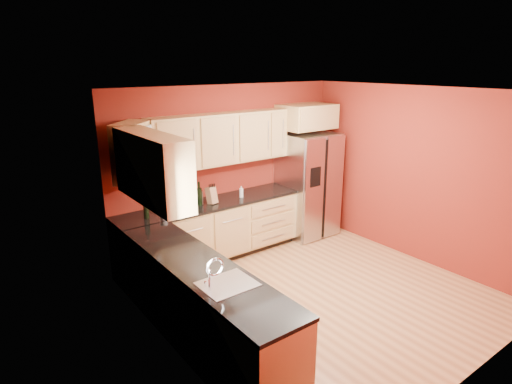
# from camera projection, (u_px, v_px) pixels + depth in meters

# --- Properties ---
(floor) EXTENTS (4.00, 4.00, 0.00)m
(floor) POSITION_uv_depth(u_px,v_px,m) (316.00, 294.00, 5.61)
(floor) COLOR #AA6D42
(floor) RESTS_ON ground
(ceiling) EXTENTS (4.00, 4.00, 0.00)m
(ceiling) POSITION_uv_depth(u_px,v_px,m) (325.00, 91.00, 4.86)
(ceiling) COLOR silver
(ceiling) RESTS_ON wall_back
(wall_back) EXTENTS (4.00, 0.04, 2.60)m
(wall_back) POSITION_uv_depth(u_px,v_px,m) (230.00, 169.00, 6.77)
(wall_back) COLOR maroon
(wall_back) RESTS_ON floor
(wall_front) EXTENTS (4.00, 0.04, 2.60)m
(wall_front) POSITION_uv_depth(u_px,v_px,m) (485.00, 256.00, 3.71)
(wall_front) COLOR maroon
(wall_front) RESTS_ON floor
(wall_left) EXTENTS (0.04, 4.00, 2.60)m
(wall_left) POSITION_uv_depth(u_px,v_px,m) (171.00, 238.00, 4.09)
(wall_left) COLOR maroon
(wall_left) RESTS_ON floor
(wall_right) EXTENTS (0.04, 4.00, 2.60)m
(wall_right) POSITION_uv_depth(u_px,v_px,m) (415.00, 175.00, 6.39)
(wall_right) COLOR maroon
(wall_right) RESTS_ON floor
(base_cabinets_back) EXTENTS (2.90, 0.60, 0.88)m
(base_cabinets_back) POSITION_uv_depth(u_px,v_px,m) (211.00, 233.00, 6.47)
(base_cabinets_back) COLOR tan
(base_cabinets_back) RESTS_ON floor
(base_cabinets_left) EXTENTS (0.60, 2.80, 0.88)m
(base_cabinets_left) POSITION_uv_depth(u_px,v_px,m) (202.00, 307.00, 4.51)
(base_cabinets_left) COLOR tan
(base_cabinets_left) RESTS_ON floor
(countertop_back) EXTENTS (2.90, 0.62, 0.04)m
(countertop_back) POSITION_uv_depth(u_px,v_px,m) (211.00, 204.00, 6.33)
(countertop_back) COLOR black
(countertop_back) RESTS_ON base_cabinets_back
(countertop_left) EXTENTS (0.62, 2.80, 0.04)m
(countertop_left) POSITION_uv_depth(u_px,v_px,m) (201.00, 267.00, 4.38)
(countertop_left) COLOR black
(countertop_left) RESTS_ON base_cabinets_left
(upper_cabinets_back) EXTENTS (2.30, 0.33, 0.75)m
(upper_cabinets_back) POSITION_uv_depth(u_px,v_px,m) (221.00, 139.00, 6.34)
(upper_cabinets_back) COLOR tan
(upper_cabinets_back) RESTS_ON wall_back
(upper_cabinets_left) EXTENTS (0.33, 1.35, 0.75)m
(upper_cabinets_left) POSITION_uv_depth(u_px,v_px,m) (152.00, 168.00, 4.58)
(upper_cabinets_left) COLOR tan
(upper_cabinets_left) RESTS_ON wall_left
(corner_upper_cabinet) EXTENTS (0.67, 0.67, 0.75)m
(corner_upper_cabinet) POSITION_uv_depth(u_px,v_px,m) (133.00, 152.00, 5.40)
(corner_upper_cabinet) COLOR tan
(corner_upper_cabinet) RESTS_ON wall_back
(over_fridge_cabinet) EXTENTS (0.92, 0.60, 0.40)m
(over_fridge_cabinet) POSITION_uv_depth(u_px,v_px,m) (307.00, 117.00, 7.10)
(over_fridge_cabinet) COLOR tan
(over_fridge_cabinet) RESTS_ON wall_back
(refrigerator) EXTENTS (0.90, 0.75, 1.78)m
(refrigerator) POSITION_uv_depth(u_px,v_px,m) (307.00, 185.00, 7.37)
(refrigerator) COLOR #B5B5BA
(refrigerator) RESTS_ON floor
(window) EXTENTS (0.03, 0.90, 1.00)m
(window) POSITION_uv_depth(u_px,v_px,m) (198.00, 229.00, 3.64)
(window) COLOR white
(window) RESTS_ON wall_left
(sink_faucet) EXTENTS (0.50, 0.42, 0.30)m
(sink_faucet) POSITION_uv_depth(u_px,v_px,m) (227.00, 270.00, 3.95)
(sink_faucet) COLOR white
(sink_faucet) RESTS_ON countertop_left
(canister_left) EXTENTS (0.13, 0.13, 0.18)m
(canister_left) POSITION_uv_depth(u_px,v_px,m) (163.00, 206.00, 5.89)
(canister_left) COLOR #B5B5BA
(canister_left) RESTS_ON countertop_back
(canister_right) EXTENTS (0.14, 0.14, 0.19)m
(canister_right) POSITION_uv_depth(u_px,v_px,m) (199.00, 198.00, 6.22)
(canister_right) COLOR #B5B5BA
(canister_right) RESTS_ON countertop_back
(wine_bottle_a) EXTENTS (0.09, 0.09, 0.32)m
(wine_bottle_a) POSITION_uv_depth(u_px,v_px,m) (146.00, 207.00, 5.65)
(wine_bottle_a) COLOR black
(wine_bottle_a) RESTS_ON countertop_back
(wine_bottle_b) EXTENTS (0.08, 0.08, 0.35)m
(wine_bottle_b) POSITION_uv_depth(u_px,v_px,m) (199.00, 194.00, 6.16)
(wine_bottle_b) COLOR black
(wine_bottle_b) RESTS_ON countertop_back
(knife_block) EXTENTS (0.15, 0.14, 0.25)m
(knife_block) POSITION_uv_depth(u_px,v_px,m) (211.00, 195.00, 6.27)
(knife_block) COLOR #A67750
(knife_block) RESTS_ON countertop_back
(soap_dispenser) EXTENTS (0.06, 0.06, 0.18)m
(soap_dispenser) POSITION_uv_depth(u_px,v_px,m) (241.00, 192.00, 6.56)
(soap_dispenser) COLOR white
(soap_dispenser) RESTS_ON countertop_back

